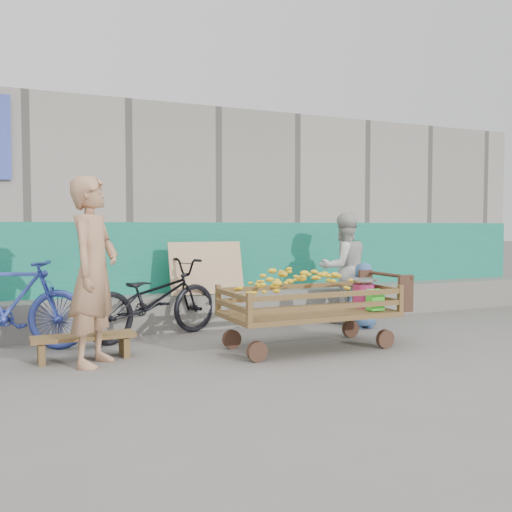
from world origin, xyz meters
name	(u,v)px	position (x,y,z in m)	size (l,w,h in m)	color
ground	(254,369)	(0.00, 0.00, 0.00)	(80.00, 80.00, 0.00)	#605D57
building_wall	(150,219)	(0.00, 4.05, 1.47)	(12.00, 3.50, 3.00)	gray
banana_cart	(306,296)	(0.88, 0.58, 0.59)	(2.04, 0.93, 0.87)	brown
bench	(84,341)	(-1.42, 1.05, 0.19)	(1.01, 0.30, 0.25)	brown
vendor_man	(94,271)	(-1.35, 0.78, 0.91)	(0.67, 0.44, 1.83)	#AB7B58
woman	(344,268)	(2.20, 1.86, 0.77)	(0.75, 0.58, 1.53)	beige
child	(364,295)	(2.20, 1.39, 0.43)	(0.42, 0.28, 0.87)	#3A5E94
bicycle_dark	(153,299)	(-0.50, 1.85, 0.47)	(0.63, 1.81, 0.95)	black
bicycle_blue	(10,303)	(-2.09, 1.85, 0.51)	(0.48, 1.71, 1.03)	#2E3E9E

